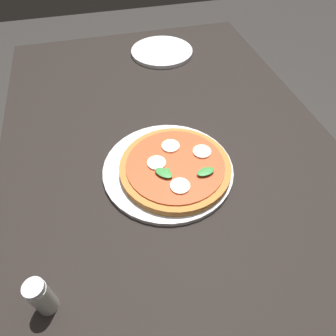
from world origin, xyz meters
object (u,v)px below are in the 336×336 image
plate_white (162,52)px  pepper_shaker (41,297)px  pizza (175,167)px  dining_table (176,186)px  serving_tray (168,169)px

plate_white → pepper_shaker: (0.84, -0.42, 0.04)m
plate_white → pepper_shaker: size_ratio=2.53×
pepper_shaker → pizza: bearing=129.0°
dining_table → serving_tray: (0.02, -0.03, 0.11)m
serving_tray → plate_white: size_ratio=1.40×
pizza → pepper_shaker: bearing=-51.0°
dining_table → pizza: 0.13m
serving_tray → pepper_shaker: 0.39m
pizza → serving_tray: bearing=-130.0°
dining_table → pepper_shaker: pepper_shaker is taller
dining_table → pizza: bearing=-20.5°
pepper_shaker → dining_table: bearing=131.5°
pizza → plate_white: bearing=169.4°
pepper_shaker → serving_tray: bearing=131.8°
pizza → plate_white: 0.60m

